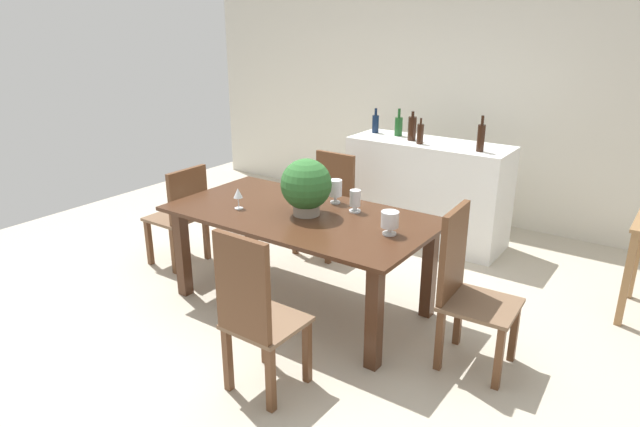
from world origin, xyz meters
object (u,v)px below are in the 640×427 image
at_px(dining_table, 301,228).
at_px(chair_far_left, 329,198).
at_px(crystal_vase_right, 390,220).
at_px(wine_bottle_tall, 420,134).
at_px(wine_bottle_dark, 375,123).
at_px(wine_bottle_amber, 399,126).
at_px(chair_near_right, 254,311).
at_px(wine_bottle_green, 481,137).
at_px(chair_foot_end, 465,283).
at_px(flower_centerpiece, 306,186).
at_px(kitchen_counter, 427,192).
at_px(wine_glass, 238,194).
at_px(crystal_vase_left, 335,189).
at_px(chair_head_end, 182,211).
at_px(wine_bottle_clear, 412,128).
at_px(crystal_vase_center_near, 355,200).

height_order(dining_table, chair_far_left, chair_far_left).
bearing_deg(crystal_vase_right, dining_table, -179.86).
distance_m(crystal_vase_right, wine_bottle_tall, 1.75).
height_order(crystal_vase_right, wine_bottle_dark, wine_bottle_dark).
relative_size(wine_bottle_dark, wine_bottle_amber, 0.93).
distance_m(chair_near_right, wine_bottle_amber, 2.99).
height_order(chair_near_right, wine_bottle_green, wine_bottle_green).
bearing_deg(chair_foot_end, wine_bottle_green, 15.88).
relative_size(chair_foot_end, wine_bottle_green, 3.25).
xyz_separation_m(flower_centerpiece, crystal_vase_right, (0.68, 0.00, -0.12)).
bearing_deg(kitchen_counter, wine_bottle_dark, 172.87).
bearing_deg(wine_bottle_dark, wine_glass, -89.99).
relative_size(dining_table, kitchen_counter, 1.29).
height_order(crystal_vase_left, crystal_vase_right, crystal_vase_left).
bearing_deg(crystal_vase_right, wine_glass, -170.94).
relative_size(crystal_vase_left, crystal_vase_right, 1.16).
distance_m(crystal_vase_left, wine_bottle_amber, 1.55).
height_order(chair_head_end, wine_bottle_clear, wine_bottle_clear).
relative_size(wine_glass, wine_bottle_amber, 0.59).
distance_m(flower_centerpiece, wine_glass, 0.54).
height_order(dining_table, crystal_vase_right, crystal_vase_right).
bearing_deg(flower_centerpiece, chair_head_end, 179.94).
xyz_separation_m(wine_bottle_clear, wine_bottle_green, (0.69, -0.07, 0.01)).
height_order(dining_table, wine_bottle_tall, wine_bottle_tall).
bearing_deg(chair_near_right, wine_bottle_green, -95.21).
xyz_separation_m(chair_far_left, flower_centerpiece, (0.49, -1.02, 0.46)).
relative_size(kitchen_counter, wine_bottle_green, 4.86).
relative_size(chair_head_end, crystal_vase_left, 4.84).
bearing_deg(wine_bottle_green, wine_bottle_clear, 174.20).
distance_m(chair_near_right, kitchen_counter, 2.80).
bearing_deg(dining_table, crystal_vase_center_near, 39.28).
bearing_deg(chair_foot_end, chair_head_end, 87.19).
bearing_deg(chair_head_end, wine_glass, 77.75).
distance_m(chair_head_end, crystal_vase_center_near, 1.66).
distance_m(flower_centerpiece, crystal_vase_left, 0.36).
bearing_deg(flower_centerpiece, kitchen_counter, 85.35).
xyz_separation_m(chair_foot_end, chair_near_right, (-0.84, -1.02, 0.00)).
bearing_deg(wine_bottle_dark, dining_table, -76.60).
height_order(wine_glass, kitchen_counter, kitchen_counter).
bearing_deg(chair_near_right, chair_foot_end, -128.77).
bearing_deg(kitchen_counter, dining_table, -96.38).
bearing_deg(wine_bottle_green, crystal_vase_left, -115.83).
relative_size(kitchen_counter, wine_bottle_amber, 5.72).
xyz_separation_m(chair_head_end, kitchen_counter, (1.49, 1.77, -0.01)).
relative_size(wine_glass, wine_bottle_tall, 0.66).
height_order(chair_head_end, wine_bottle_tall, wine_bottle_tall).
distance_m(wine_glass, wine_bottle_clear, 1.99).
relative_size(chair_near_right, crystal_vase_right, 6.48).
bearing_deg(wine_glass, chair_near_right, -43.54).
bearing_deg(kitchen_counter, chair_far_left, -130.31).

